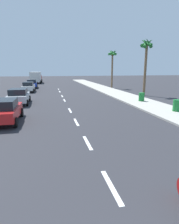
# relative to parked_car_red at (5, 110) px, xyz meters

# --- Properties ---
(ground_plane) EXTENTS (160.00, 160.00, 0.00)m
(ground_plane) POSITION_rel_parked_car_red_xyz_m (4.66, 6.59, -0.84)
(ground_plane) COLOR #2D2D33
(sidewalk_strip) EXTENTS (3.60, 80.00, 0.14)m
(sidewalk_strip) POSITION_rel_parked_car_red_xyz_m (12.52, 8.59, -0.77)
(sidewalk_strip) COLOR #B2ADA3
(sidewalk_strip) RESTS_ON ground
(lane_stripe_1) EXTENTS (0.16, 1.80, 0.01)m
(lane_stripe_1) POSITION_rel_parked_car_red_xyz_m (4.66, -8.32, -0.83)
(lane_stripe_1) COLOR white
(lane_stripe_1) RESTS_ON ground
(lane_stripe_2) EXTENTS (0.16, 1.80, 0.01)m
(lane_stripe_2) POSITION_rel_parked_car_red_xyz_m (4.66, -4.72, -0.83)
(lane_stripe_2) COLOR white
(lane_stripe_2) RESTS_ON ground
(lane_stripe_3) EXTENTS (0.16, 1.80, 0.01)m
(lane_stripe_3) POSITION_rel_parked_car_red_xyz_m (4.66, -0.96, -0.83)
(lane_stripe_3) COLOR white
(lane_stripe_3) RESTS_ON ground
(lane_stripe_4) EXTENTS (0.16, 1.80, 0.01)m
(lane_stripe_4) POSITION_rel_parked_car_red_xyz_m (4.66, 2.81, -0.83)
(lane_stripe_4) COLOR white
(lane_stripe_4) RESTS_ON ground
(lane_stripe_5) EXTENTS (0.16, 1.80, 0.01)m
(lane_stripe_5) POSITION_rel_parked_car_red_xyz_m (4.66, 8.35, -0.83)
(lane_stripe_5) COLOR white
(lane_stripe_5) RESTS_ON ground
(lane_stripe_6) EXTENTS (0.16, 1.80, 0.01)m
(lane_stripe_6) POSITION_rel_parked_car_red_xyz_m (4.66, 11.93, -0.83)
(lane_stripe_6) COLOR white
(lane_stripe_6) RESTS_ON ground
(lane_stripe_7) EXTENTS (0.16, 1.80, 0.01)m
(lane_stripe_7) POSITION_rel_parked_car_red_xyz_m (4.66, 16.97, -0.83)
(lane_stripe_7) COLOR white
(lane_stripe_7) RESTS_ON ground
(lane_stripe_8) EXTENTS (0.16, 1.80, 0.01)m
(lane_stripe_8) POSITION_rel_parked_car_red_xyz_m (4.66, 20.83, -0.83)
(lane_stripe_8) COLOR white
(lane_stripe_8) RESTS_ON ground
(parked_car_red) EXTENTS (1.92, 4.14, 1.57)m
(parked_car_red) POSITION_rel_parked_car_red_xyz_m (0.00, 0.00, 0.00)
(parked_car_red) COLOR red
(parked_car_red) RESTS_ON ground
(parked_car_silver) EXTENTS (2.05, 4.40, 1.57)m
(parked_car_silver) POSITION_rel_parked_car_red_xyz_m (-0.08, 7.08, 0.00)
(parked_car_silver) COLOR #B7BABF
(parked_car_silver) RESTS_ON ground
(parked_car_white) EXTENTS (1.88, 3.86, 1.57)m
(parked_car_white) POSITION_rel_parked_car_red_xyz_m (-0.09, 17.61, -0.00)
(parked_car_white) COLOR white
(parked_car_white) RESTS_ON ground
(parked_car_blue) EXTENTS (2.10, 4.32, 1.57)m
(parked_car_blue) POSITION_rel_parked_car_red_xyz_m (-0.06, 24.01, 0.00)
(parked_car_blue) COLOR #1E389E
(parked_car_blue) RESTS_ON ground
(delivery_truck) EXTENTS (2.89, 6.34, 2.80)m
(delivery_truck) POSITION_rel_parked_car_red_xyz_m (-0.01, 36.92, 0.67)
(delivery_truck) COLOR maroon
(delivery_truck) RESTS_ON ground
(palm_tree_far) EXTENTS (1.96, 1.95, 7.58)m
(palm_tree_far) POSITION_rel_parked_car_red_xyz_m (15.51, 10.18, 5.13)
(palm_tree_far) COLOR brown
(palm_tree_far) RESTS_ON ground
(palm_tree_distant) EXTENTS (1.78, 1.82, 7.09)m
(palm_tree_distant) POSITION_rel_parked_car_red_xyz_m (14.54, 20.66, 4.65)
(palm_tree_distant) COLOR brown
(palm_tree_distant) RESTS_ON ground
(trash_bin_near) EXTENTS (0.60, 0.60, 0.94)m
(trash_bin_near) POSITION_rel_parked_car_red_xyz_m (13.08, 0.07, -0.23)
(trash_bin_near) COLOR #19722D
(trash_bin_near) RESTS_ON sidewalk_strip
(trash_bin_far) EXTENTS (0.60, 0.60, 0.88)m
(trash_bin_far) POSITION_rel_parked_car_red_xyz_m (12.68, 5.32, -0.26)
(trash_bin_far) COLOR #19722D
(trash_bin_far) RESTS_ON sidewalk_strip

